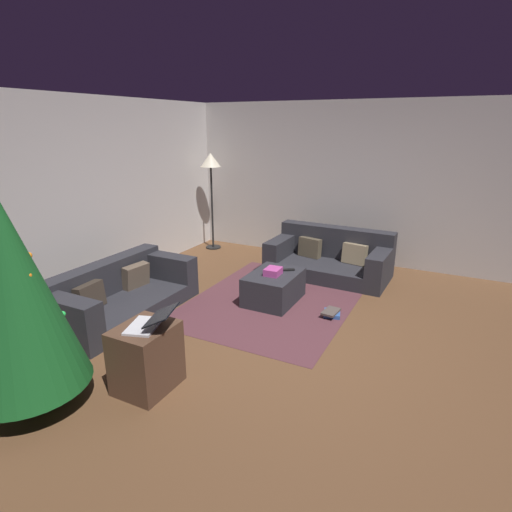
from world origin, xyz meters
name	(u,v)px	position (x,y,z in m)	size (l,w,h in m)	color
ground_plane	(296,344)	(0.00, 0.00, 0.00)	(6.40, 6.40, 0.00)	brown
rear_partition	(73,199)	(0.00, 3.14, 1.30)	(6.40, 0.12, 2.60)	#BCB7B2
corner_partition	(370,184)	(3.14, 0.00, 1.30)	(0.12, 6.40, 2.60)	#B5B0AB
couch_left	(118,294)	(-0.27, 2.24, 0.25)	(1.89, 0.90, 0.61)	#26262B
couch_right	(330,258)	(2.25, 0.33, 0.26)	(0.97, 1.82, 0.70)	#26262B
ottoman	(274,287)	(0.92, 0.68, 0.19)	(0.81, 0.59, 0.39)	#26262B
gift_box	(273,271)	(0.87, 0.67, 0.43)	(0.23, 0.19, 0.09)	#B23F8C
tv_remote	(288,270)	(1.11, 0.55, 0.40)	(0.05, 0.16, 0.02)	black
christmas_tree	(13,293)	(-1.92, 1.59, 1.00)	(0.98, 0.98, 1.89)	brown
side_table	(146,358)	(-1.30, 0.89, 0.30)	(0.52, 0.44, 0.59)	#4C3323
laptop	(150,322)	(-1.28, 0.83, 0.64)	(0.45, 0.48, 0.18)	silver
book_stack	(332,313)	(0.83, -0.14, 0.04)	(0.30, 0.25, 0.08)	#2D5193
corner_lamp	(211,168)	(2.64, 2.72, 1.49)	(0.36, 0.36, 1.74)	black
area_rug	(274,301)	(0.92, 0.68, 0.00)	(2.60, 2.00, 0.01)	#4F2A31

